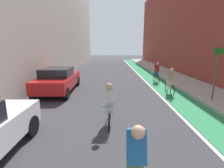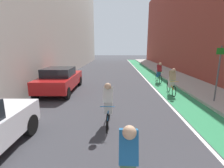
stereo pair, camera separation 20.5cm
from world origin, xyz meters
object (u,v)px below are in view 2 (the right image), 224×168
Objects in this scene: parked_sedan_red at (60,79)px; cyclist_lead at (128,160)px; cyclist_mid at (108,104)px; cyclist_far at (159,72)px; street_sign_post at (219,69)px; cyclist_trailing at (172,80)px.

parked_sedan_red is 2.71× the size of cyclist_lead.
cyclist_far is (3.72, 7.55, 0.04)m from cyclist_mid.
parked_sedan_red is 8.80m from street_sign_post.
street_sign_post is at bearing 24.98° from cyclist_mid.
cyclist_lead is (3.75, -7.61, 0.06)m from parked_sedan_red.
cyclist_far is at bearing 87.78° from cyclist_trailing.
cyclist_far is (3.24, 10.53, 0.01)m from cyclist_lead.
cyclist_lead is at bearing -63.74° from parked_sedan_red.
parked_sedan_red is 7.58m from cyclist_far.
street_sign_post is at bearing -74.08° from cyclist_far.
cyclist_trailing is 3.45m from cyclist_far.
street_sign_post reaches higher than cyclist_mid.
cyclist_trailing is (3.59, 4.11, 0.04)m from cyclist_mid.
cyclist_trailing is 0.62× the size of street_sign_post.
street_sign_post is at bearing -46.58° from cyclist_trailing.
parked_sedan_red is 6.88m from cyclist_trailing.
cyclist_trailing is 0.98× the size of cyclist_far.
cyclist_mid is at bearing -54.74° from parked_sedan_red.
cyclist_mid is 0.63× the size of street_sign_post.
cyclist_far reaches higher than cyclist_trailing.
street_sign_post is (4.70, 5.40, 0.90)m from cyclist_lead.
street_sign_post is at bearing 48.91° from cyclist_lead.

